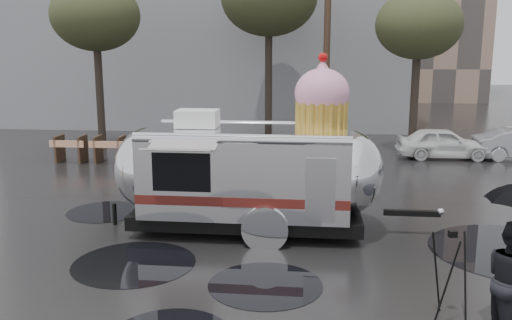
# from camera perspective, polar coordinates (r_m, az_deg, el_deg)

# --- Properties ---
(ground) EXTENTS (120.00, 120.00, 0.00)m
(ground) POSITION_cam_1_polar(r_m,az_deg,el_deg) (10.23, -4.89, -12.27)
(ground) COLOR black
(ground) RESTS_ON ground
(puddles) EXTENTS (12.71, 9.85, 0.01)m
(puddles) POSITION_cam_1_polar(r_m,az_deg,el_deg) (10.08, 13.63, -12.93)
(puddles) COLOR black
(puddles) RESTS_ON ground
(grey_building) EXTENTS (22.00, 12.00, 13.00)m
(grey_building) POSITION_cam_1_polar(r_m,az_deg,el_deg) (33.79, -4.54, 15.47)
(grey_building) COLOR slate
(grey_building) RESTS_ON ground
(utility_pole) EXTENTS (1.60, 0.28, 9.00)m
(utility_pole) POSITION_cam_1_polar(r_m,az_deg,el_deg) (23.23, 7.49, 12.61)
(utility_pole) COLOR #473323
(utility_pole) RESTS_ON ground
(tree_left) EXTENTS (3.64, 3.64, 6.95)m
(tree_left) POSITION_cam_1_polar(r_m,az_deg,el_deg) (23.91, -16.55, 14.29)
(tree_left) COLOR #382D26
(tree_left) RESTS_ON ground
(tree_right) EXTENTS (3.36, 3.36, 6.42)m
(tree_right) POSITION_cam_1_polar(r_m,az_deg,el_deg) (22.64, 16.74, 13.38)
(tree_right) COLOR #382D26
(tree_right) RESTS_ON ground
(barricade_row) EXTENTS (4.30, 0.80, 1.00)m
(barricade_row) POSITION_cam_1_polar(r_m,az_deg,el_deg) (20.82, -15.15, 1.13)
(barricade_row) COLOR #473323
(barricade_row) RESTS_ON ground
(airstream_trailer) EXTENTS (7.71, 2.94, 4.15)m
(airstream_trailer) POSITION_cam_1_polar(r_m,az_deg,el_deg) (12.39, -0.48, -0.92)
(airstream_trailer) COLOR silver
(airstream_trailer) RESTS_ON ground
(tripod) EXTENTS (0.56, 0.60, 1.46)m
(tripod) POSITION_cam_1_polar(r_m,az_deg,el_deg) (8.93, 19.76, -10.64)
(tripod) COLOR black
(tripod) RESTS_ON ground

